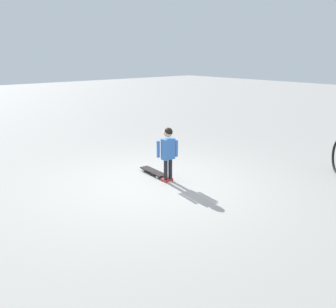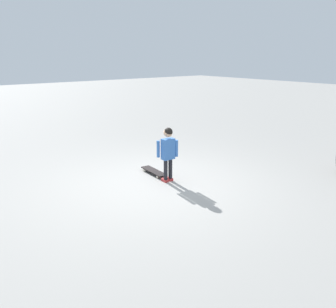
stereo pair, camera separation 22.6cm
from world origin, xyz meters
TOP-DOWN VIEW (x-y plane):
  - ground_plane at (0.00, 0.00)m, footprint 50.00×50.00m
  - child_person at (-0.04, 0.26)m, footprint 0.24×0.36m
  - skateboard at (-0.54, 0.29)m, footprint 0.73×0.23m

SIDE VIEW (x-z plane):
  - ground_plane at x=0.00m, z-range 0.00..0.00m
  - skateboard at x=-0.54m, z-range 0.02..0.10m
  - child_person at x=-0.04m, z-range 0.13..1.19m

